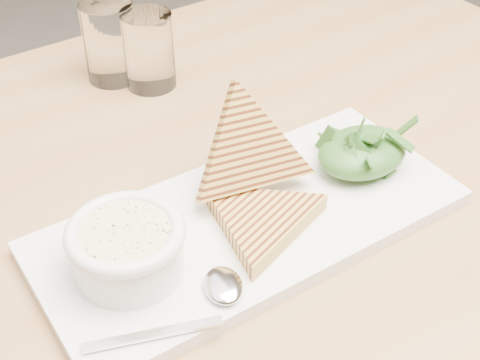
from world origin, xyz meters
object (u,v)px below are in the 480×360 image
soup_bowl (128,254)px  platter (250,222)px  table_top (199,210)px  glass_near (110,42)px  glass_far (149,51)px

soup_bowl → platter: bearing=0.8°
table_top → glass_near: (0.03, 0.29, 0.07)m
platter → glass_far: bearing=82.2°
platter → glass_far: size_ratio=4.29×
table_top → glass_near: glass_near is taller
table_top → platter: (0.02, -0.07, 0.03)m
platter → glass_near: size_ratio=4.06×
table_top → glass_far: (0.06, 0.24, 0.07)m
glass_near → glass_far: glass_near is taller
table_top → glass_far: 0.26m
soup_bowl → glass_near: bearing=68.4°
table_top → platter: size_ratio=2.90×
soup_bowl → glass_far: size_ratio=0.99×
glass_near → glass_far: bearing=-52.3°
soup_bowl → table_top: bearing=32.9°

